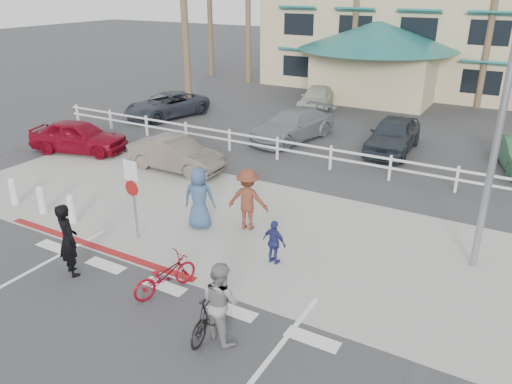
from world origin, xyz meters
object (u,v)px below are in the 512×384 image
Objects in this scene: car_white_sedan at (176,154)px; bike_black at (210,313)px; sign_post at (134,193)px; car_red_compact at (78,136)px; bike_red at (165,275)px.

bike_black is at bearing -138.42° from car_white_sedan.
sign_post reaches higher than car_red_compact.
car_white_sedan is (-6.95, 7.67, 0.15)m from bike_black.
bike_red is 0.41× the size of car_red_compact.
car_white_sedan is 0.94× the size of car_red_compact.
car_red_compact reaches higher than bike_black.
car_red_compact is at bearing 147.91° from sign_post.
sign_post reaches higher than car_white_sedan.
bike_black is at bearing 175.20° from bike_red.
bike_red is at bearing -35.03° from sign_post.
bike_black is at bearing -137.39° from car_red_compact.
sign_post is 0.69× the size of car_red_compact.
bike_black is (1.85, -0.75, 0.05)m from bike_red.
bike_black is (4.31, -2.48, -0.94)m from sign_post.
car_red_compact is at bearing 92.83° from car_white_sedan.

